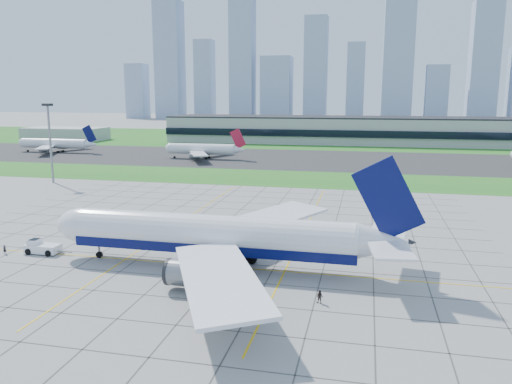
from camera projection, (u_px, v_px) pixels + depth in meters
The scene contains 15 objects.
ground at pixel (184, 260), 86.43m from camera, with size 1400.00×1400.00×0.00m, color gray.
grass_median at pixel (277, 178), 172.68m from camera, with size 700.00×35.00×0.04m, color #20691E.
asphalt_taxiway at pixel (298, 159), 225.38m from camera, with size 700.00×75.00×0.04m, color #383838.
grass_far at pixel (321, 139), 330.80m from camera, with size 700.00×145.00×0.04m, color #20691E.
apron_markings at pixel (206, 242), 96.96m from camera, with size 120.00×130.00×0.03m.
terminal at pixel (385, 130), 296.66m from camera, with size 260.00×43.00×15.80m.
service_block at pixel (66, 134), 321.19m from camera, with size 50.00×25.00×8.00m, color #B7B7B2.
light_mast at pixel (50, 133), 160.65m from camera, with size 2.50×2.50×25.60m.
city_skyline at pixel (336, 69), 575.45m from camera, with size 523.00×32.40×160.00m.
airliner at pixel (215, 236), 81.80m from camera, with size 61.54×62.40×19.38m.
pushback_tug at pixel (41, 247), 89.88m from camera, with size 8.98×3.20×2.50m.
crew_near at pixel (5, 249), 89.43m from camera, with size 0.60×0.40×1.65m, color black.
crew_far at pixel (320, 297), 68.01m from camera, with size 0.91×0.71×1.87m, color black.
distant_jet_0 at pixel (56, 143), 250.58m from camera, with size 41.10×42.66×14.08m.
distant_jet_1 at pixel (203, 149), 224.34m from camera, with size 35.50×42.66×14.08m.
Camera 1 is at (30.21, -77.94, 27.88)m, focal length 35.00 mm.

